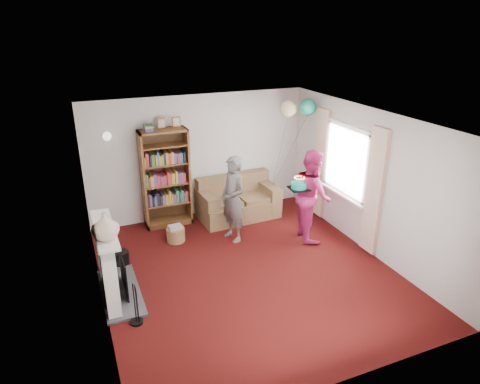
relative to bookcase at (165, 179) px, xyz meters
name	(u,v)px	position (x,y,z in m)	size (l,w,h in m)	color
ground	(248,272)	(0.76, -2.30, -0.95)	(5.00, 5.00, 0.00)	#340907
wall_back	(199,156)	(0.76, 0.21, 0.30)	(4.50, 0.02, 2.50)	silver
wall_left	(93,227)	(-1.50, -2.30, 0.30)	(0.02, 5.00, 2.50)	silver
wall_right	(369,182)	(3.02, -2.30, 0.30)	(0.02, 5.00, 2.50)	silver
ceiling	(249,120)	(0.76, -2.30, 1.56)	(4.50, 5.00, 0.01)	white
fireplace	(111,265)	(-1.33, -2.11, -0.43)	(0.55, 1.80, 1.12)	#3F3F42
window_bay	(345,174)	(2.97, -1.70, 0.26)	(0.14, 2.02, 2.20)	white
wall_sconce	(107,136)	(-0.99, 0.06, 0.93)	(0.16, 0.23, 0.16)	gold
bookcase	(165,179)	(0.00, 0.00, 0.00)	(0.91, 0.42, 2.14)	#472B14
sofa	(237,202)	(1.42, -0.24, -0.62)	(1.60, 0.85, 0.85)	brown
wicker_basket	(176,234)	(-0.05, -0.82, -0.81)	(0.34, 0.34, 0.32)	#A37B4C
person_striped	(233,199)	(0.97, -1.15, -0.14)	(0.59, 0.38, 1.61)	black
person_magenta	(312,195)	(2.34, -1.60, -0.10)	(0.82, 0.64, 1.70)	#B92562
birthday_cake	(299,185)	(2.02, -1.66, 0.16)	(0.33, 0.33, 0.22)	black
balloons	(298,108)	(2.60, -0.49, 1.27)	(0.90, 0.32, 1.73)	#3F3F3F
mantel_vase	(105,226)	(-1.36, -2.45, 0.37)	(0.36, 0.36, 0.38)	beige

